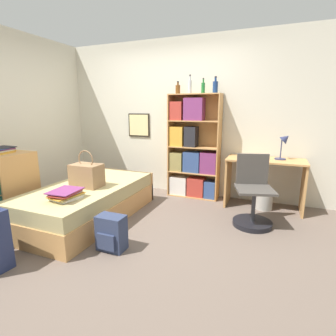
{
  "coord_description": "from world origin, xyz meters",
  "views": [
    {
      "loc": [
        1.66,
        -2.7,
        1.46
      ],
      "look_at": [
        0.47,
        0.2,
        0.75
      ],
      "focal_mm": 28.0,
      "sensor_mm": 36.0,
      "label": 1
    }
  ],
  "objects_px": {
    "book_stack_on_bed": "(66,194)",
    "waste_bin": "(264,200)",
    "bed": "(89,201)",
    "bottle_blue": "(215,87)",
    "handbag": "(87,175)",
    "desk_chair": "(253,203)",
    "dresser": "(7,187)",
    "bookcase": "(192,152)",
    "backpack": "(111,233)",
    "bottle_green": "(178,89)",
    "desk_lamp": "(285,142)",
    "bottle_brown": "(190,86)",
    "desk": "(265,175)",
    "bottle_clear": "(203,88)"
  },
  "relations": [
    {
      "from": "book_stack_on_bed",
      "to": "waste_bin",
      "type": "xyz_separation_m",
      "value": [
        2.06,
        1.77,
        -0.37
      ]
    },
    {
      "from": "bed",
      "to": "bottle_blue",
      "type": "xyz_separation_m",
      "value": [
        1.36,
        1.44,
        1.56
      ]
    },
    {
      "from": "handbag",
      "to": "bottle_blue",
      "type": "distance_m",
      "value": 2.32
    },
    {
      "from": "desk_chair",
      "to": "dresser",
      "type": "bearing_deg",
      "value": -160.51
    },
    {
      "from": "bookcase",
      "to": "backpack",
      "type": "relative_size",
      "value": 4.49
    },
    {
      "from": "bottle_green",
      "to": "desk_lamp",
      "type": "height_order",
      "value": "bottle_green"
    },
    {
      "from": "desk_lamp",
      "to": "desk_chair",
      "type": "height_order",
      "value": "desk_lamp"
    },
    {
      "from": "bottle_brown",
      "to": "desk",
      "type": "distance_m",
      "value": 1.77
    },
    {
      "from": "bookcase",
      "to": "desk_chair",
      "type": "xyz_separation_m",
      "value": [
        1.07,
        -0.78,
        -0.47
      ]
    },
    {
      "from": "handbag",
      "to": "bottle_brown",
      "type": "distance_m",
      "value": 2.09
    },
    {
      "from": "bottle_green",
      "to": "backpack",
      "type": "distance_m",
      "value": 2.58
    },
    {
      "from": "bottle_clear",
      "to": "desk_chair",
      "type": "xyz_separation_m",
      "value": [
        0.91,
        -0.82,
        -1.49
      ]
    },
    {
      "from": "bed",
      "to": "bottle_brown",
      "type": "relative_size",
      "value": 6.79
    },
    {
      "from": "bookcase",
      "to": "desk",
      "type": "xyz_separation_m",
      "value": [
        1.16,
        -0.11,
        -0.24
      ]
    },
    {
      "from": "handbag",
      "to": "bottle_green",
      "type": "xyz_separation_m",
      "value": [
        0.72,
        1.48,
        1.16
      ]
    },
    {
      "from": "bottle_green",
      "to": "desk_chair",
      "type": "xyz_separation_m",
      "value": [
        1.33,
        -0.81,
        -1.48
      ]
    },
    {
      "from": "book_stack_on_bed",
      "to": "bottle_brown",
      "type": "relative_size",
      "value": 1.36
    },
    {
      "from": "handbag",
      "to": "dresser",
      "type": "distance_m",
      "value": 1.07
    },
    {
      "from": "book_stack_on_bed",
      "to": "desk",
      "type": "height_order",
      "value": "desk"
    },
    {
      "from": "bed",
      "to": "bottle_clear",
      "type": "height_order",
      "value": "bottle_clear"
    },
    {
      "from": "dresser",
      "to": "bottle_green",
      "type": "distance_m",
      "value": 2.86
    },
    {
      "from": "bottle_blue",
      "to": "desk",
      "type": "height_order",
      "value": "bottle_blue"
    },
    {
      "from": "dresser",
      "to": "waste_bin",
      "type": "bearing_deg",
      "value": 28.2
    },
    {
      "from": "bottle_clear",
      "to": "bookcase",
      "type": "bearing_deg",
      "value": -165.12
    },
    {
      "from": "desk",
      "to": "desk_lamp",
      "type": "height_order",
      "value": "desk_lamp"
    },
    {
      "from": "dresser",
      "to": "desk",
      "type": "bearing_deg",
      "value": 29.11
    },
    {
      "from": "bottle_brown",
      "to": "desk_lamp",
      "type": "xyz_separation_m",
      "value": [
        1.44,
        -0.06,
        -0.81
      ]
    },
    {
      "from": "bottle_brown",
      "to": "waste_bin",
      "type": "height_order",
      "value": "bottle_brown"
    },
    {
      "from": "bottle_clear",
      "to": "book_stack_on_bed",
      "type": "bearing_deg",
      "value": -117.48
    },
    {
      "from": "waste_bin",
      "to": "bookcase",
      "type": "bearing_deg",
      "value": 172.05
    },
    {
      "from": "bed",
      "to": "desk_chair",
      "type": "bearing_deg",
      "value": 16.39
    },
    {
      "from": "bottle_blue",
      "to": "backpack",
      "type": "relative_size",
      "value": 0.67
    },
    {
      "from": "desk_chair",
      "to": "desk",
      "type": "bearing_deg",
      "value": 81.72
    },
    {
      "from": "desk_lamp",
      "to": "dresser",
      "type": "bearing_deg",
      "value": -151.91
    },
    {
      "from": "bottle_blue",
      "to": "bottle_green",
      "type": "bearing_deg",
      "value": -178.89
    },
    {
      "from": "desk",
      "to": "bottle_brown",
      "type": "bearing_deg",
      "value": 175.04
    },
    {
      "from": "handbag",
      "to": "desk",
      "type": "bearing_deg",
      "value": 31.7
    },
    {
      "from": "bottle_brown",
      "to": "waste_bin",
      "type": "distance_m",
      "value": 2.07
    },
    {
      "from": "dresser",
      "to": "backpack",
      "type": "relative_size",
      "value": 2.4
    },
    {
      "from": "bottle_clear",
      "to": "desk",
      "type": "relative_size",
      "value": 0.21
    },
    {
      "from": "bottle_clear",
      "to": "desk_lamp",
      "type": "height_order",
      "value": "bottle_clear"
    },
    {
      "from": "book_stack_on_bed",
      "to": "bottle_green",
      "type": "distance_m",
      "value": 2.42
    },
    {
      "from": "handbag",
      "to": "dresser",
      "type": "bearing_deg",
      "value": -157.11
    },
    {
      "from": "desk_lamp",
      "to": "bookcase",
      "type": "bearing_deg",
      "value": 177.36
    },
    {
      "from": "handbag",
      "to": "bed",
      "type": "bearing_deg",
      "value": 119.66
    },
    {
      "from": "bottle_green",
      "to": "desk",
      "type": "xyz_separation_m",
      "value": [
        1.43,
        -0.15,
        -1.26
      ]
    },
    {
      "from": "dresser",
      "to": "desk",
      "type": "height_order",
      "value": "dresser"
    },
    {
      "from": "bottle_green",
      "to": "book_stack_on_bed",
      "type": "bearing_deg",
      "value": -107.25
    },
    {
      "from": "dresser",
      "to": "book_stack_on_bed",
      "type": "bearing_deg",
      "value": -4.68
    },
    {
      "from": "bottle_clear",
      "to": "desk_chair",
      "type": "bearing_deg",
      "value": -42.02
    }
  ]
}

